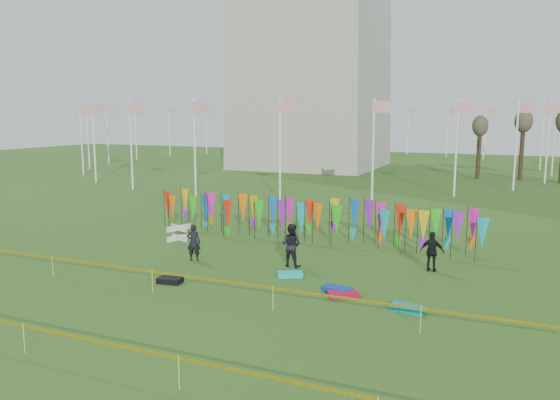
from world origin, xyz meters
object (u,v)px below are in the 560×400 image
at_px(person_left, 194,242).
at_px(kite_bag_black, 170,280).
at_px(box_kite, 179,233).
at_px(kite_bag_teal, 407,308).
at_px(person_mid, 291,245).
at_px(kite_bag_red, 343,294).
at_px(person_right, 432,252).
at_px(kite_bag_turquoise, 290,275).
at_px(kite_bag_blue, 337,290).

xyz_separation_m(person_left, kite_bag_black, (0.97, -3.32, -0.75)).
xyz_separation_m(box_kite, kite_bag_black, (3.90, -6.46, -0.32)).
relative_size(kite_bag_black, kite_bag_teal, 0.84).
distance_m(person_left, kite_bag_black, 3.54).
distance_m(person_left, person_mid, 4.60).
distance_m(person_left, kite_bag_red, 8.22).
bearing_deg(person_mid, kite_bag_red, 139.09).
relative_size(box_kite, person_mid, 0.44).
relative_size(person_right, kite_bag_teal, 1.53).
bearing_deg(kite_bag_black, kite_bag_red, 9.27).
relative_size(person_mid, kite_bag_teal, 1.70).
distance_m(person_mid, kite_bag_turquoise, 1.86).
height_order(person_right, kite_bag_red, person_right).
distance_m(box_kite, kite_bag_blue, 11.57).
relative_size(person_left, kite_bag_red, 1.52).
height_order(kite_bag_turquoise, kite_bag_red, kite_bag_red).
bearing_deg(person_left, box_kite, -65.50).
bearing_deg(kite_bag_black, box_kite, 121.11).
bearing_deg(person_right, person_mid, 20.93).
distance_m(person_mid, kite_bag_blue, 4.13).
bearing_deg(kite_bag_turquoise, person_mid, 111.00).
relative_size(kite_bag_red, kite_bag_black, 1.17).
relative_size(person_right, kite_bag_turquoise, 1.69).
height_order(kite_bag_black, kite_bag_teal, kite_bag_black).
height_order(box_kite, kite_bag_turquoise, box_kite).
bearing_deg(box_kite, kite_bag_teal, -23.88).
height_order(kite_bag_blue, kite_bag_teal, kite_bag_blue).
height_order(person_left, person_mid, person_mid).
height_order(person_left, kite_bag_blue, person_left).
bearing_deg(box_kite, person_left, -46.95).
height_order(person_right, kite_bag_teal, person_right).
height_order(person_mid, kite_bag_red, person_mid).
bearing_deg(kite_bag_turquoise, kite_bag_teal, -21.89).
height_order(kite_bag_red, kite_bag_teal, kite_bag_teal).
distance_m(person_left, kite_bag_turquoise, 5.20).
bearing_deg(kite_bag_teal, kite_bag_red, 167.41).
bearing_deg(box_kite, kite_bag_turquoise, -25.15).
xyz_separation_m(box_kite, kite_bag_red, (10.81, -5.33, -0.32)).
distance_m(box_kite, kite_bag_red, 12.05).
bearing_deg(kite_bag_turquoise, kite_bag_black, -146.96).
xyz_separation_m(kite_bag_blue, kite_bag_black, (-6.57, -1.53, -0.00)).
distance_m(kite_bag_blue, kite_bag_red, 0.53).
height_order(person_left, person_right, person_right).
bearing_deg(kite_bag_turquoise, person_right, 31.33).
height_order(kite_bag_turquoise, kite_bag_blue, kite_bag_blue).
height_order(kite_bag_blue, kite_bag_red, kite_bag_blue).
bearing_deg(box_kite, kite_bag_red, -26.24).
height_order(kite_bag_red, kite_bag_black, kite_bag_black).
bearing_deg(box_kite, kite_bag_blue, -25.20).
xyz_separation_m(box_kite, person_mid, (7.44, -2.24, 0.55)).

